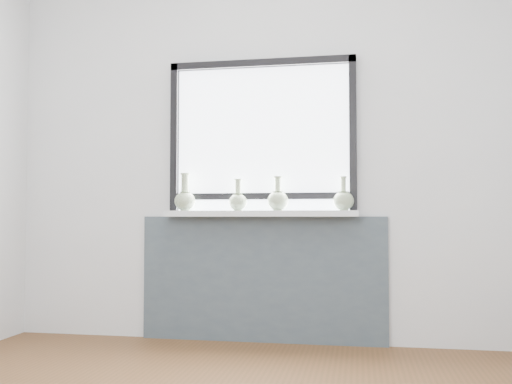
% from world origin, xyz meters
% --- Properties ---
extents(back_wall, '(3.60, 0.02, 2.60)m').
position_xyz_m(back_wall, '(0.00, 1.81, 1.30)').
color(back_wall, silver).
rests_on(back_wall, ground).
extents(apron_panel, '(1.70, 0.03, 0.86)m').
position_xyz_m(apron_panel, '(0.00, 1.78, 0.43)').
color(apron_panel, '#44525A').
rests_on(apron_panel, ground).
extents(windowsill, '(1.32, 0.18, 0.04)m').
position_xyz_m(windowsill, '(0.00, 1.71, 0.88)').
color(windowsill, white).
rests_on(windowsill, apron_panel).
extents(window, '(1.30, 0.06, 1.05)m').
position_xyz_m(window, '(0.00, 1.77, 1.44)').
color(window, black).
rests_on(window, windowsill).
extents(vase_a, '(0.14, 0.14, 0.26)m').
position_xyz_m(vase_a, '(-0.53, 1.69, 0.98)').
color(vase_a, '#A7BF95').
rests_on(vase_a, windowsill).
extents(vase_b, '(0.13, 0.13, 0.22)m').
position_xyz_m(vase_b, '(-0.15, 1.71, 0.97)').
color(vase_b, '#A7BF95').
rests_on(vase_b, windowsill).
extents(vase_c, '(0.14, 0.14, 0.23)m').
position_xyz_m(vase_c, '(0.12, 1.72, 0.98)').
color(vase_c, '#A7BF95').
rests_on(vase_c, windowsill).
extents(vase_d, '(0.14, 0.14, 0.23)m').
position_xyz_m(vase_d, '(0.56, 1.70, 0.97)').
color(vase_d, '#A7BF95').
rests_on(vase_d, windowsill).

